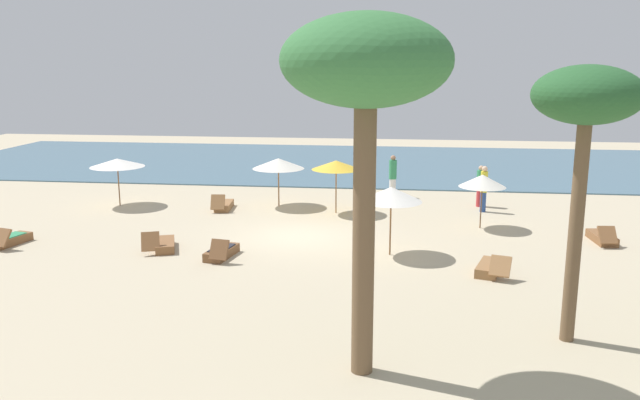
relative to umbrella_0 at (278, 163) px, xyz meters
The scene contains 18 objects.
ground_plane 5.41m from the umbrella_0, 72.35° to the right, with size 60.00×60.00×0.00m, color #BCAD8E.
ocean_water 12.39m from the umbrella_0, 82.78° to the left, with size 48.00×16.00×0.06m, color #476B7F.
umbrella_0 is the anchor object (origin of this frame).
umbrella_1 8.59m from the umbrella_0, 18.85° to the right, with size 1.72×1.72×2.02m.
umbrella_2 2.74m from the umbrella_0, 20.85° to the right, with size 1.99×1.99×2.17m.
umbrella_3 6.87m from the umbrella_0, behind, with size 2.29×2.29×2.04m.
umbrella_4 8.18m from the umbrella_0, 53.73° to the right, with size 1.97×1.97×2.22m.
lounger_0 11.37m from the umbrella_0, 46.15° to the right, with size 1.05×1.79×0.68m.
lounger_1 7.57m from the umbrella_0, 110.44° to the right, with size 1.11×1.76×0.72m.
lounger_2 2.91m from the umbrella_0, 157.72° to the right, with size 0.74×1.68×0.74m.
lounger_4 10.75m from the umbrella_0, 138.63° to the right, with size 0.95×1.76×0.71m.
lounger_5 12.90m from the umbrella_0, 19.42° to the right, with size 0.71×1.72×0.70m.
lounger_6 7.73m from the umbrella_0, 93.42° to the right, with size 0.85×1.70×0.75m.
person_0 5.55m from the umbrella_0, 28.47° to the left, with size 0.49×0.49×1.91m.
person_1 8.65m from the umbrella_0, ahead, with size 0.48×0.48×1.77m.
person_2 8.60m from the umbrella_0, ahead, with size 0.39×0.39×1.91m.
palm_0 15.84m from the umbrella_0, 73.29° to the right, with size 3.16×3.16×6.96m.
palm_1 15.79m from the umbrella_0, 54.96° to the right, with size 2.25×2.25×6.03m.
Camera 1 is at (3.47, -21.76, 6.07)m, focal length 36.22 mm.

